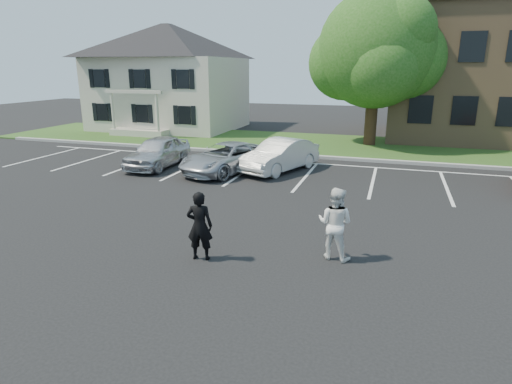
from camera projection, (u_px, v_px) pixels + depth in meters
ground_plane at (244, 248)px, 11.12m from camera, size 90.00×90.00×0.00m
curb at (321, 157)px, 22.06m from camera, size 40.00×0.30×0.15m
grass_strip at (332, 145)px, 25.72m from camera, size 44.00×8.00×0.08m
stall_lines at (341, 174)px, 18.88m from camera, size 34.00×5.36×0.01m
house at (169, 77)px, 32.13m from camera, size 10.30×9.22×7.60m
tree at (378, 52)px, 24.36m from camera, size 7.80×7.20×8.80m
man_black_suit at (200, 226)px, 10.28m from camera, size 0.70×0.53×1.72m
man_white_shirt at (335, 224)px, 10.32m from camera, size 1.00×0.85×1.80m
car_silver_west at (158, 152)px, 20.08m from camera, size 1.74×4.22×1.43m
car_silver_minivan at (227, 158)px, 19.05m from camera, size 3.64×5.14×1.30m
car_white_sedan at (280, 155)px, 19.26m from camera, size 2.98×4.57×1.42m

